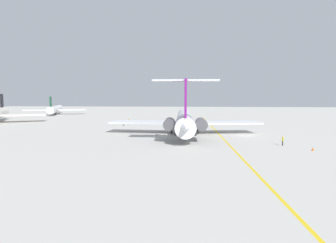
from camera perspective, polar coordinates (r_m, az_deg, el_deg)
name	(u,v)px	position (r m, az deg, el deg)	size (l,w,h in m)	color
ground	(245,136)	(65.61, 15.36, -2.79)	(338.79, 338.79, 0.00)	#B7B5AD
main_jetliner	(185,120)	(65.88, 3.42, 0.27)	(41.03, 36.48, 11.96)	silver
airliner_far_right	(56,109)	(146.74, -21.91, 2.35)	(28.48, 28.53, 8.67)	white
ground_crew_near_nose	(128,121)	(89.39, -8.08, 0.17)	(0.29, 0.42, 1.80)	black
ground_crew_near_tail	(124,122)	(85.59, -9.01, -0.10)	(0.28, 0.42, 1.74)	black
ground_crew_portside	(283,139)	(54.65, 22.33, -3.39)	(0.44, 0.28, 1.76)	black
safety_cone_nose	(313,149)	(51.79, 27.40, -4.99)	(0.40, 0.40, 0.55)	#EA590F
taxiway_centreline	(218,134)	(67.67, 10.21, -2.44)	(102.27, 0.36, 0.01)	gold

